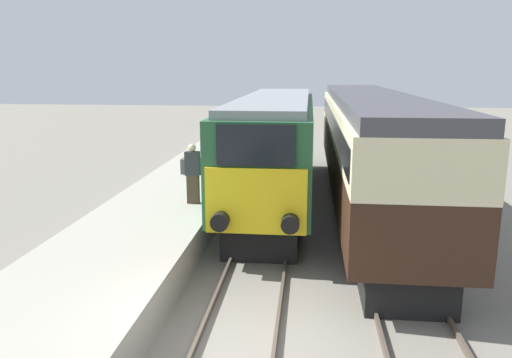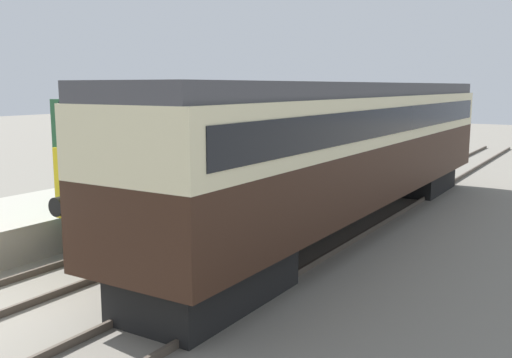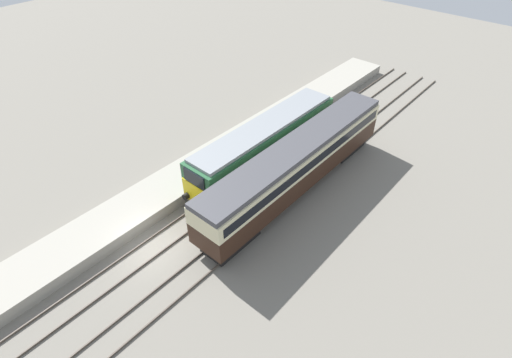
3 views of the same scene
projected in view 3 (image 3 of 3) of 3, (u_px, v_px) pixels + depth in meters
name	position (u px, v px, depth m)	size (l,w,h in m)	color
ground_plane	(153.00, 248.00, 25.03)	(120.00, 120.00, 0.00)	slate
platform_left	(208.00, 164.00, 31.13)	(3.50, 50.00, 0.88)	#9E998C
rails_near_track	(210.00, 206.00, 27.92)	(1.51, 60.00, 0.14)	#4C4238
rails_far_track	(246.00, 229.00, 26.19)	(1.50, 60.00, 0.14)	#4C4238
locomotive	(265.00, 144.00, 30.05)	(2.70, 14.50, 3.98)	black
passenger_carriage	(297.00, 163.00, 27.82)	(2.75, 18.05, 4.12)	black
person_on_platform	(206.00, 160.00, 29.14)	(0.44, 0.26, 1.86)	#473828
luggage_crate	(236.00, 137.00, 32.71)	(0.70, 0.56, 0.60)	#4C4C51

